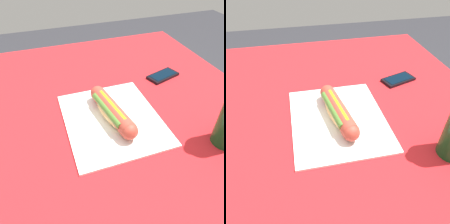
# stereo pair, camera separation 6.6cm
# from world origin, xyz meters

# --- Properties ---
(ground_plane) EXTENTS (6.00, 6.00, 0.00)m
(ground_plane) POSITION_xyz_m (0.00, 0.00, 0.00)
(ground_plane) COLOR #2D2D33
(ground_plane) RESTS_ON ground
(dining_table) EXTENTS (1.19, 0.97, 0.73)m
(dining_table) POSITION_xyz_m (0.00, 0.00, 0.61)
(dining_table) COLOR brown
(dining_table) RESTS_ON ground
(paper_wrapper) EXTENTS (0.33, 0.28, 0.01)m
(paper_wrapper) POSITION_xyz_m (-0.01, 0.03, 0.73)
(paper_wrapper) COLOR white
(paper_wrapper) RESTS_ON dining_table
(hot_dog) EXTENTS (0.24, 0.09, 0.06)m
(hot_dog) POSITION_xyz_m (-0.01, 0.03, 0.76)
(hot_dog) COLOR #E5BC75
(hot_dog) RESTS_ON paper_wrapper
(cell_phone) EXTENTS (0.09, 0.14, 0.01)m
(cell_phone) POSITION_xyz_m (0.16, -0.24, 0.73)
(cell_phone) COLOR black
(cell_phone) RESTS_ON dining_table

